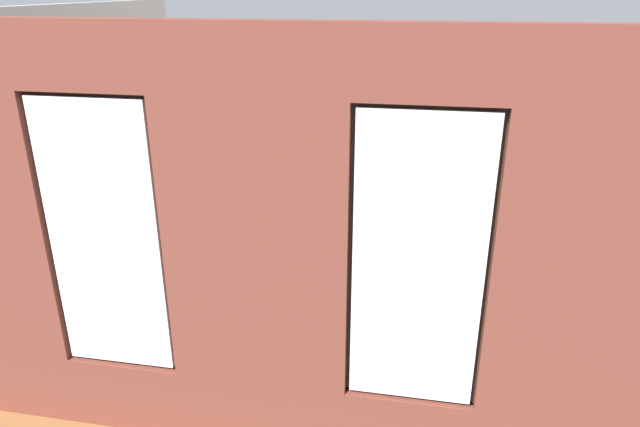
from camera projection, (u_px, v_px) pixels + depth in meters
name	position (u px, v px, depth m)	size (l,w,h in m)	color
ground_plane	(325.00, 281.00, 6.86)	(6.46, 6.14, 0.10)	brown
brick_wall_with_windows	(256.00, 265.00, 3.82)	(5.86, 0.30, 3.07)	brown
white_wall_right	(77.00, 146.00, 6.58)	(0.10, 5.14, 3.07)	silver
couch_by_window	(303.00, 357.00, 4.82)	(1.83, 0.87, 0.80)	black
couch_left	(525.00, 275.00, 6.19)	(1.01, 2.09, 0.80)	black
coffee_table	(326.00, 254.00, 6.56)	(1.23, 0.87, 0.43)	tan
cup_ceramic	(326.00, 246.00, 6.52)	(0.09, 0.09, 0.11)	#33567F
candle_jar	(292.00, 249.00, 6.47)	(0.08, 0.08, 0.10)	#B7333D
remote_silver	(332.00, 255.00, 6.40)	(0.05, 0.17, 0.02)	#B2B2B7
remote_black	(357.00, 246.00, 6.62)	(0.05, 0.17, 0.02)	black
media_console	(137.00, 230.00, 7.50)	(1.13, 0.42, 0.53)	black
tv_flatscreen	(132.00, 186.00, 7.28)	(0.95, 0.20, 0.69)	black
potted_plant_by_left_couch	(477.00, 225.00, 7.62)	(0.24, 0.24, 0.44)	#47423D
potted_plant_foreground_right	(204.00, 174.00, 8.88)	(0.59, 0.59, 0.80)	#9E5638
potted_plant_corner_near_left	(519.00, 167.00, 7.99)	(0.98, 1.15, 1.43)	brown
potted_plant_beside_window_right	(114.00, 301.00, 4.85)	(0.78, 0.84, 1.33)	gray
potted_plant_corner_far_left	(593.00, 346.00, 4.18)	(0.91, 0.96, 1.44)	gray
potted_plant_near_tv	(134.00, 234.00, 6.33)	(0.78, 0.77, 1.22)	gray
potted_plant_between_couches	(470.00, 359.00, 4.59)	(0.52, 0.52, 0.68)	beige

